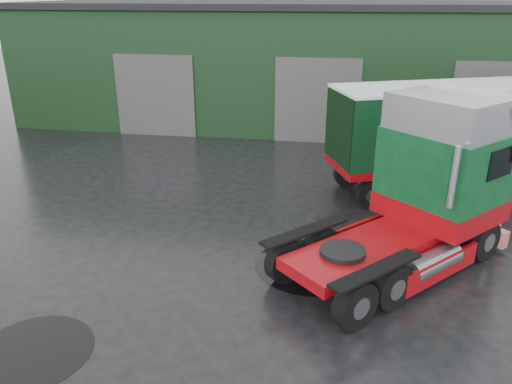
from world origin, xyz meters
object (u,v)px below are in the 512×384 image
Objects in this scene: hero_tractor at (395,191)px; tree_back_b at (439,36)px; tree_back_a at (225,20)px; warehouse at (323,60)px; lorry_right at (486,136)px.

tree_back_b is at bearing 122.92° from hero_tractor.
tree_back_a is 1.27× the size of tree_back_b.
warehouse is 4.49× the size of hero_tractor.
tree_back_b is (16.00, 0.00, -1.00)m from tree_back_a.
warehouse is 12.82m from tree_back_b.
warehouse is at bearing -171.38° from lorry_right.
tree_back_a is (-14.36, 21.00, 2.80)m from lorry_right.
lorry_right is 21.14m from tree_back_b.
tree_back_a is at bearing -167.06° from lorry_right.
warehouse is at bearing -51.34° from tree_back_a.
hero_tractor is 29.79m from tree_back_a.
lorry_right is (3.86, 6.76, -0.29)m from hero_tractor.
hero_tractor is 0.49× the size of lorry_right.
tree_back_b reaches higher than warehouse.
hero_tractor is 7.79m from lorry_right.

